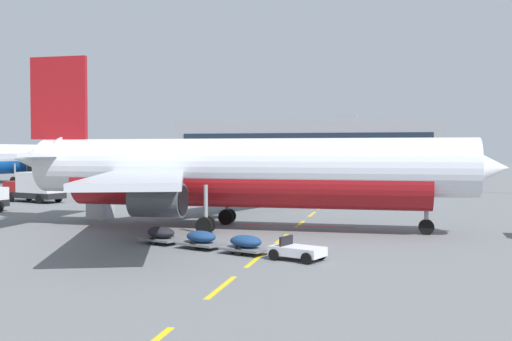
{
  "coord_description": "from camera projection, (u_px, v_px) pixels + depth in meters",
  "views": [
    {
      "loc": [
        24.46,
        -19.88,
        5.36
      ],
      "look_at": [
        14.86,
        22.49,
        3.92
      ],
      "focal_mm": 41.82,
      "sensor_mm": 36.0,
      "label": 1
    }
  ],
  "objects": [
    {
      "name": "apron_paint_markings",
      "position": [
        323.0,
        206.0,
        58.14
      ],
      "size": [
        8.0,
        95.66,
        0.01
      ],
      "color": "yellow",
      "rests_on": "ground"
    },
    {
      "name": "airliner_foreground",
      "position": [
        237.0,
        171.0,
        40.61
      ],
      "size": [
        34.65,
        34.63,
        12.2
      ],
      "color": "silver",
      "rests_on": "ground"
    },
    {
      "name": "catering_truck",
      "position": [
        35.0,
        186.0,
        62.07
      ],
      "size": [
        7.4,
        4.34,
        3.14
      ],
      "color": "black",
      "rests_on": "ground"
    },
    {
      "name": "ground_power_truck",
      "position": [
        377.0,
        188.0,
        59.85
      ],
      "size": [
        3.02,
        7.14,
        3.14
      ],
      "color": "black",
      "rests_on": "ground"
    },
    {
      "name": "baggage_train",
      "position": [
        223.0,
        241.0,
        31.71
      ],
      "size": [
        11.32,
        5.66,
        1.14
      ],
      "color": "silver",
      "rests_on": "ground"
    },
    {
      "name": "uld_cargo_container",
      "position": [
        100.0,
        209.0,
        46.97
      ],
      "size": [
        1.77,
        1.73,
        1.6
      ],
      "color": "#B7BCC6",
      "rests_on": "ground"
    },
    {
      "name": "terminal_satellite",
      "position": [
        308.0,
        145.0,
        176.2
      ],
      "size": [
        76.39,
        20.23,
        15.77
      ],
      "color": "gray",
      "rests_on": "ground"
    }
  ]
}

